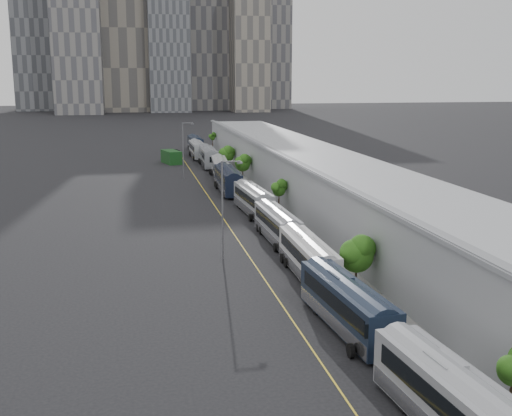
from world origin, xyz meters
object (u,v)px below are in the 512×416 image
object	(u,v)px
bus_0	(458,413)
street_lamp_far	(184,147)
bus_2	(308,261)
street_lamp_near	(224,203)
bus_7	(208,158)
bus_9	(195,145)
bus_8	(197,151)
bus_1	(347,309)
bus_3	(277,228)
suv	(174,153)
bus_5	(228,182)
bus_6	(220,169)
shipping_container	(171,157)
bus_4	(253,202)

from	to	relation	value
bus_0	street_lamp_far	distance (m)	84.45
bus_2	street_lamp_far	world-z (taller)	street_lamp_far
street_lamp_far	bus_0	bearing A→B (deg)	-86.03
street_lamp_near	bus_7	bearing A→B (deg)	84.39
bus_2	bus_9	distance (m)	99.82
bus_7	bus_8	size ratio (longest dim) A/B	1.06
bus_1	bus_3	xyz separation A→B (m)	(0.85, 25.08, -0.04)
bus_1	suv	world-z (taller)	bus_1
bus_7	suv	xyz separation A→B (m)	(-5.64, 17.48, -0.85)
bus_7	bus_1	bearing A→B (deg)	-89.09
bus_5	street_lamp_near	distance (m)	36.80
bus_6	bus_1	bearing A→B (deg)	-85.84
bus_3	shipping_container	world-z (taller)	bus_3
bus_5	street_lamp_far	world-z (taller)	street_lamp_far
bus_3	suv	size ratio (longest dim) A/B	2.15
bus_6	shipping_container	bearing A→B (deg)	113.75
bus_7	bus_2	bearing A→B (deg)	-88.66
bus_4	bus_5	size ratio (longest dim) A/B	0.94
bus_6	shipping_container	distance (m)	21.90
bus_1	bus_6	bearing A→B (deg)	85.30
bus_8	street_lamp_far	bearing A→B (deg)	-100.43
suv	bus_5	bearing A→B (deg)	-74.87
bus_1	shipping_container	distance (m)	90.91
bus_6	suv	world-z (taller)	bus_6
bus_8	bus_9	bearing A→B (deg)	85.88
bus_2	street_lamp_near	world-z (taller)	street_lamp_near
bus_1	bus_9	world-z (taller)	bus_1
suv	bus_1	bearing A→B (deg)	-78.23
bus_2	street_lamp_near	bearing A→B (deg)	132.94
bus_4	bus_2	bearing A→B (deg)	-93.61
bus_1	bus_8	size ratio (longest dim) A/B	1.00
bus_4	bus_8	world-z (taller)	bus_8
bus_0	bus_6	bearing A→B (deg)	85.27
bus_8	street_lamp_near	world-z (taller)	street_lamp_near
street_lamp_near	street_lamp_far	xyz separation A→B (m)	(0.46, 50.42, 0.07)
bus_8	bus_7	bearing A→B (deg)	-87.36
bus_6	bus_9	world-z (taller)	bus_9
bus_6	street_lamp_near	distance (m)	51.41
bus_6	shipping_container	size ratio (longest dim) A/B	2.03
bus_8	street_lamp_far	xyz separation A→B (m)	(-5.30, -29.33, 4.03)
bus_2	street_lamp_far	size ratio (longest dim) A/B	1.25
bus_4	bus_5	world-z (taller)	bus_5
bus_4	bus_6	xyz separation A→B (m)	(-0.07, 30.54, -0.02)
bus_2	street_lamp_far	xyz separation A→B (m)	(-5.94, 57.39, 4.08)
shipping_container	street_lamp_far	bearing A→B (deg)	-102.22
bus_3	suv	world-z (taller)	bus_3
bus_7	bus_8	bearing A→B (deg)	94.22
bus_4	bus_7	bearing A→B (deg)	87.40
bus_5	street_lamp_far	distance (m)	15.79
bus_5	bus_9	bearing A→B (deg)	90.02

